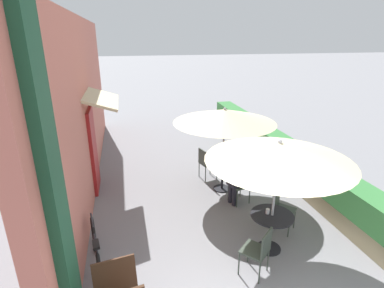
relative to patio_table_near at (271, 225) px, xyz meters
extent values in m
cube|color=#C66B5B|center=(-3.42, 3.75, 1.57)|extent=(0.24, 10.74, 4.20)
cube|color=#19472D|center=(-3.24, -1.02, 1.57)|extent=(0.12, 0.56, 4.20)
cube|color=maroon|center=(-3.26, 3.21, 0.52)|extent=(0.08, 0.96, 2.10)
cube|color=beige|center=(-2.95, 3.21, 1.82)|extent=(0.78, 1.80, 0.30)
cube|color=tan|center=(1.88, 3.65, -0.31)|extent=(0.44, 9.74, 0.45)
cube|color=#387A3D|center=(1.88, 3.65, 0.20)|extent=(0.60, 9.25, 0.56)
cylinder|color=black|center=(0.00, 0.00, -0.52)|extent=(0.44, 0.44, 0.02)
cylinder|color=black|center=(0.00, 0.00, -0.16)|extent=(0.06, 0.06, 0.71)
cylinder|color=black|center=(0.00, 0.00, 0.19)|extent=(0.77, 0.77, 0.02)
cylinder|color=#B7B7BC|center=(0.00, 0.00, 0.50)|extent=(0.04, 0.04, 2.07)
cone|color=beige|center=(0.00, 0.00, 1.43)|extent=(2.47, 2.47, 0.32)
sphere|color=#B7B7BC|center=(0.00, 0.00, 1.59)|extent=(0.07, 0.07, 0.07)
cube|color=#384238|center=(-0.54, -0.49, -0.08)|extent=(0.56, 0.56, 0.04)
cube|color=#384238|center=(-0.41, -0.63, 0.13)|extent=(0.30, 0.28, 0.42)
cylinder|color=#384238|center=(-0.53, -0.23, -0.31)|extent=(0.02, 0.02, 0.45)
cylinder|color=#384238|center=(-0.79, -0.48, -0.31)|extent=(0.02, 0.02, 0.45)
cylinder|color=#384238|center=(-0.28, -0.50, -0.31)|extent=(0.02, 0.02, 0.45)
cylinder|color=#384238|center=(-0.55, -0.74, -0.31)|extent=(0.02, 0.02, 0.45)
cube|color=#384238|center=(0.54, 0.49, -0.08)|extent=(0.56, 0.56, 0.04)
cube|color=#384238|center=(0.41, 0.63, 0.13)|extent=(0.30, 0.28, 0.42)
cylinder|color=#384238|center=(0.53, 0.23, -0.31)|extent=(0.02, 0.02, 0.45)
cylinder|color=#384238|center=(0.79, 0.48, -0.31)|extent=(0.02, 0.02, 0.45)
cylinder|color=#384238|center=(0.28, 0.50, -0.31)|extent=(0.02, 0.02, 0.45)
cylinder|color=#384238|center=(0.55, 0.74, -0.31)|extent=(0.02, 0.02, 0.45)
cylinder|color=white|center=(-0.06, 0.07, 0.25)|extent=(0.07, 0.07, 0.09)
cylinder|color=black|center=(-0.12, 2.41, -0.52)|extent=(0.44, 0.44, 0.02)
cylinder|color=black|center=(-0.12, 2.41, -0.16)|extent=(0.06, 0.06, 0.71)
cylinder|color=black|center=(-0.12, 2.41, 0.19)|extent=(0.77, 0.77, 0.02)
cylinder|color=#B7B7BC|center=(-0.12, 2.41, 0.50)|extent=(0.04, 0.04, 2.07)
cone|color=beige|center=(-0.12, 2.41, 1.43)|extent=(2.47, 2.47, 0.32)
sphere|color=#B7B7BC|center=(-0.12, 2.41, 1.59)|extent=(0.07, 0.07, 0.07)
cube|color=#384238|center=(0.06, 1.71, -0.08)|extent=(0.49, 0.49, 0.04)
cube|color=#384238|center=(0.24, 1.76, 0.13)|extent=(0.12, 0.38, 0.42)
cylinder|color=#384238|center=(-0.16, 1.84, -0.31)|extent=(0.02, 0.02, 0.45)
cylinder|color=#384238|center=(-0.07, 1.49, -0.31)|extent=(0.02, 0.02, 0.45)
cylinder|color=#384238|center=(0.19, 1.93, -0.31)|extent=(0.02, 0.02, 0.45)
cylinder|color=#384238|center=(0.28, 1.58, -0.31)|extent=(0.02, 0.02, 0.45)
cylinder|color=#23232D|center=(-0.13, 1.74, -0.30)|extent=(0.11, 0.11, 0.47)
cylinder|color=#23232D|center=(-0.09, 1.59, -0.30)|extent=(0.11, 0.11, 0.47)
cube|color=#23232D|center=(-0.03, 1.69, 0.00)|extent=(0.42, 0.38, 0.12)
cube|color=#282D38|center=(0.08, 1.72, 0.25)|extent=(0.30, 0.38, 0.50)
sphere|color=beige|center=(0.06, 1.71, 0.62)|extent=(0.20, 0.20, 0.20)
cube|color=#384238|center=(-0.30, 3.12, -0.08)|extent=(0.49, 0.49, 0.04)
cube|color=#384238|center=(-0.48, 3.07, 0.13)|extent=(0.12, 0.38, 0.42)
cylinder|color=#384238|center=(-0.08, 2.99, -0.31)|extent=(0.02, 0.02, 0.45)
cylinder|color=#384238|center=(-0.17, 3.34, -0.31)|extent=(0.02, 0.02, 0.45)
cylinder|color=#384238|center=(-0.43, 2.90, -0.31)|extent=(0.02, 0.02, 0.45)
cylinder|color=#384238|center=(-0.52, 3.25, -0.31)|extent=(0.02, 0.02, 0.45)
cylinder|color=teal|center=(-0.01, 2.32, 0.25)|extent=(0.07, 0.07, 0.09)
torus|color=black|center=(-3.16, 0.72, -0.21)|extent=(0.16, 0.64, 0.64)
torus|color=black|center=(-2.99, -0.32, -0.21)|extent=(0.16, 0.64, 0.64)
cylinder|color=black|center=(-3.07, 0.20, -0.03)|extent=(0.17, 0.82, 0.04)
cylinder|color=black|center=(-3.05, 0.02, -0.19)|extent=(0.14, 0.60, 0.40)
cylinder|color=black|center=(-3.03, -0.09, 0.06)|extent=(0.04, 0.04, 0.22)
cube|color=black|center=(-3.03, -0.09, 0.17)|extent=(0.13, 0.23, 0.05)
cylinder|color=black|center=(-3.15, 0.68, 0.13)|extent=(0.10, 0.46, 0.03)
camera|label=1|loc=(-2.44, -4.15, 3.22)|focal=28.00mm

